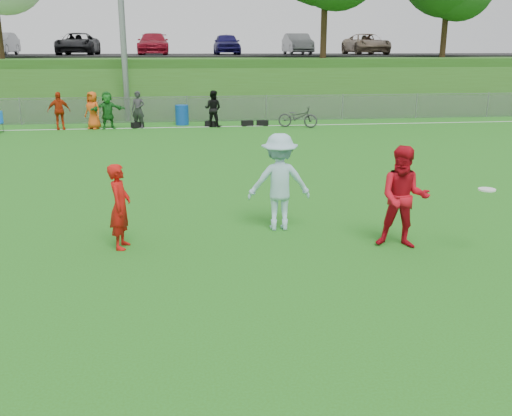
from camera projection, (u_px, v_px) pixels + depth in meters
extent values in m
plane|color=#296916|center=(206.00, 272.00, 9.59)|extent=(120.00, 120.00, 0.00)
cube|color=white|center=(188.00, 127.00, 26.75)|extent=(60.00, 0.10, 0.01)
cube|color=gray|center=(187.00, 110.00, 28.50)|extent=(58.00, 0.02, 1.20)
cube|color=gray|center=(187.00, 97.00, 28.32)|extent=(58.00, 0.04, 0.04)
cube|color=#2C5718|center=(184.00, 79.00, 38.74)|extent=(120.00, 18.00, 3.00)
cube|color=black|center=(183.00, 55.00, 40.22)|extent=(120.00, 12.00, 0.10)
imported|color=gray|center=(0.00, 44.00, 37.55)|extent=(1.52, 4.37, 1.44)
imported|color=black|center=(78.00, 44.00, 38.18)|extent=(2.39, 5.18, 1.44)
imported|color=maroon|center=(153.00, 44.00, 38.81)|extent=(2.02, 4.96, 1.44)
imported|color=#16124F|center=(227.00, 44.00, 39.44)|extent=(1.70, 4.23, 1.44)
imported|color=slate|center=(297.00, 44.00, 40.06)|extent=(1.52, 4.37, 1.44)
imported|color=#8B745E|center=(366.00, 44.00, 40.69)|extent=(2.39, 5.18, 1.44)
imported|color=red|center=(59.00, 111.00, 25.79)|extent=(1.07, 0.68, 1.69)
imported|color=#E45215|center=(93.00, 110.00, 25.98)|extent=(0.99, 0.91, 1.69)
imported|color=#1E7023|center=(108.00, 110.00, 26.06)|extent=(1.65, 0.89, 1.69)
imported|color=#2E2E30|center=(138.00, 110.00, 26.24)|extent=(0.71, 0.58, 1.69)
imported|color=black|center=(213.00, 109.00, 26.67)|extent=(1.00, 0.89, 1.69)
cube|color=black|center=(137.00, 125.00, 26.52)|extent=(0.61, 0.54, 0.26)
cube|color=black|center=(211.00, 124.00, 26.95)|extent=(0.60, 0.58, 0.26)
cube|color=black|center=(247.00, 123.00, 27.17)|extent=(0.58, 0.35, 0.26)
cube|color=black|center=(263.00, 123.00, 27.26)|extent=(0.61, 0.42, 0.26)
imported|color=red|center=(120.00, 207.00, 10.55)|extent=(0.47, 0.64, 1.61)
imported|color=red|center=(404.00, 198.00, 10.56)|extent=(1.13, 1.00, 1.93)
imported|color=#A2CDE1|center=(279.00, 182.00, 11.62)|extent=(1.31, 0.79, 1.99)
cylinder|color=white|center=(487.00, 190.00, 10.08)|extent=(0.30, 0.30, 0.03)
cylinder|color=#0E419D|center=(182.00, 115.00, 27.48)|extent=(0.66, 0.66, 0.95)
imported|color=#2C2C2E|center=(298.00, 117.00, 26.59)|extent=(1.96, 1.32, 0.97)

